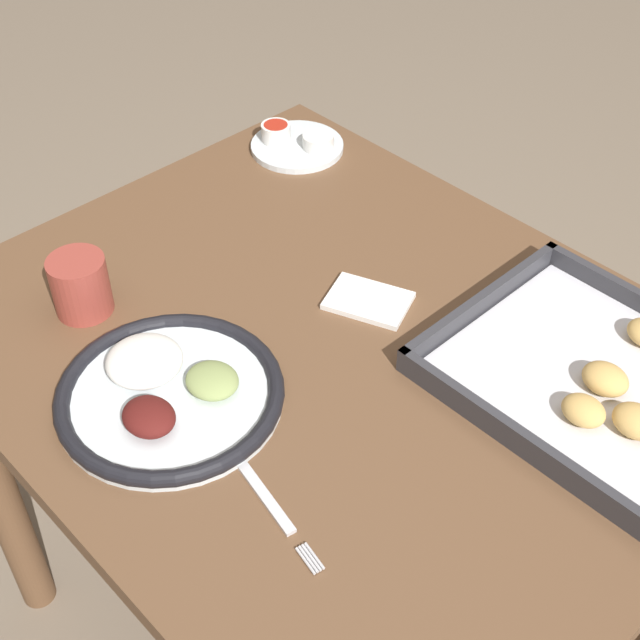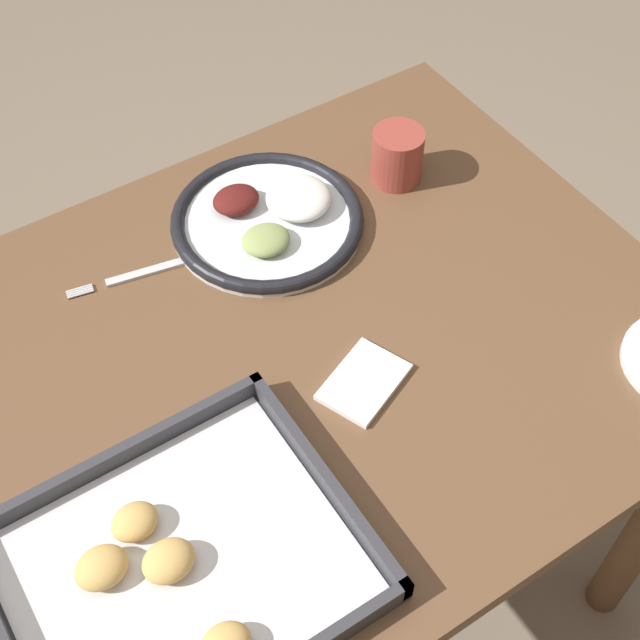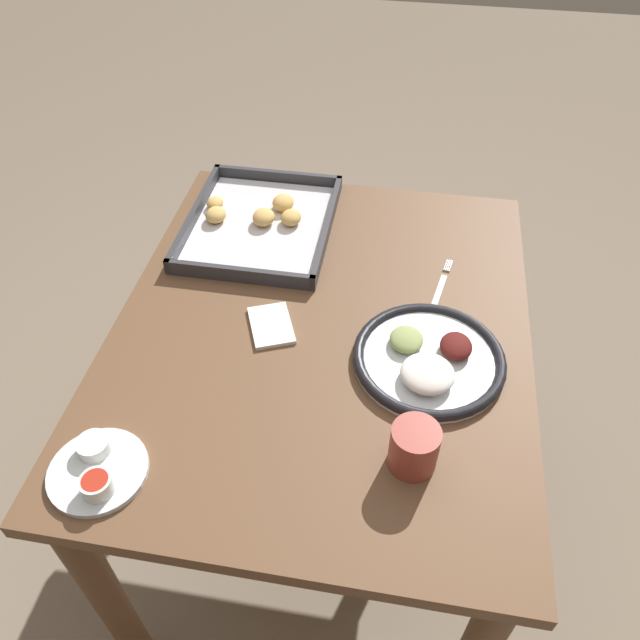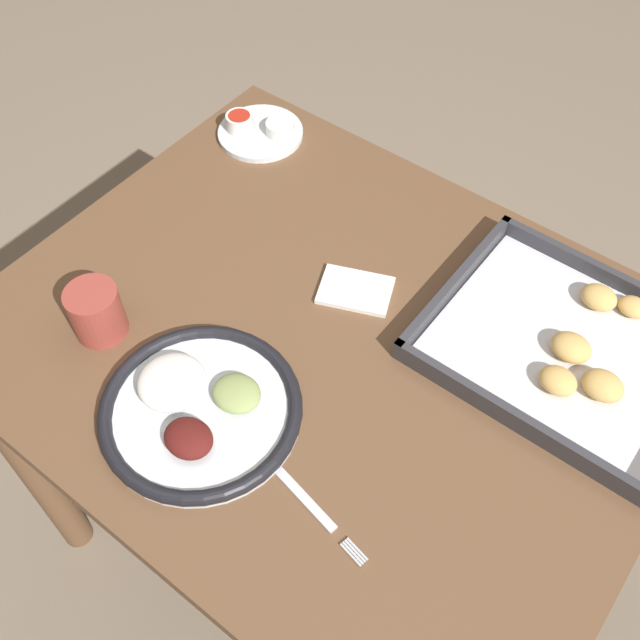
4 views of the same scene
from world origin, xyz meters
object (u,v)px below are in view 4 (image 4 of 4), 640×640
(fork, at_px, (297,490))
(drinking_cup, at_px, (96,312))
(dinner_plate, at_px, (199,408))
(saucer_plate, at_px, (260,130))
(napkin, at_px, (356,290))
(baking_tray, at_px, (570,347))

(fork, bearing_deg, drinking_cup, -172.93)
(drinking_cup, bearing_deg, dinner_plate, -4.55)
(fork, relative_size, saucer_plate, 1.43)
(drinking_cup, bearing_deg, napkin, 48.19)
(baking_tray, xyz_separation_m, napkin, (-0.30, -0.09, -0.01))
(dinner_plate, height_order, baking_tray, dinner_plate)
(fork, distance_m, napkin, 0.33)
(dinner_plate, xyz_separation_m, napkin, (0.04, 0.29, -0.01))
(dinner_plate, distance_m, baking_tray, 0.52)
(drinking_cup, bearing_deg, fork, -3.80)
(napkin, bearing_deg, fork, -66.87)
(napkin, bearing_deg, dinner_plate, -98.26)
(saucer_plate, height_order, napkin, saucer_plate)
(dinner_plate, distance_m, drinking_cup, 0.21)
(dinner_plate, bearing_deg, saucer_plate, 122.21)
(drinking_cup, xyz_separation_m, napkin, (0.25, 0.28, -0.04))
(saucer_plate, bearing_deg, drinking_cup, -78.02)
(fork, bearing_deg, napkin, 124.00)
(fork, xyz_separation_m, napkin, (-0.13, 0.30, 0.00))
(baking_tray, height_order, drinking_cup, drinking_cup)
(drinking_cup, relative_size, napkin, 0.63)
(fork, height_order, baking_tray, baking_tray)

